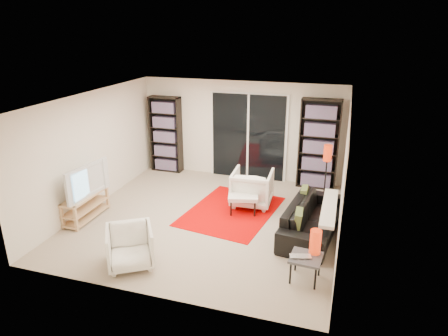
% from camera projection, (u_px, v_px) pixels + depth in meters
% --- Properties ---
extents(floor, '(5.00, 5.00, 0.00)m').
position_uv_depth(floor, '(208.00, 219.00, 7.97)').
color(floor, tan).
rests_on(floor, ground).
extents(wall_back, '(5.00, 0.02, 2.40)m').
position_uv_depth(wall_back, '(241.00, 130.00, 9.80)').
color(wall_back, white).
rests_on(wall_back, ground).
extents(wall_front, '(5.00, 0.02, 2.40)m').
position_uv_depth(wall_front, '(144.00, 221.00, 5.31)').
color(wall_front, white).
rests_on(wall_front, ground).
extents(wall_left, '(0.02, 5.00, 2.40)m').
position_uv_depth(wall_left, '(93.00, 150.00, 8.25)').
color(wall_left, white).
rests_on(wall_left, ground).
extents(wall_right, '(0.02, 5.00, 2.40)m').
position_uv_depth(wall_right, '(344.00, 176.00, 6.86)').
color(wall_right, white).
rests_on(wall_right, ground).
extents(ceiling, '(5.00, 5.00, 0.02)m').
position_uv_depth(ceiling, '(206.00, 99.00, 7.14)').
color(ceiling, white).
rests_on(ceiling, wall_back).
extents(sliding_door, '(1.92, 0.08, 2.16)m').
position_uv_depth(sliding_door, '(248.00, 137.00, 9.76)').
color(sliding_door, white).
rests_on(sliding_door, ground).
extents(bookshelf_left, '(0.80, 0.30, 1.95)m').
position_uv_depth(bookshelf_left, '(166.00, 135.00, 10.27)').
color(bookshelf_left, black).
rests_on(bookshelf_left, ground).
extents(bookshelf_right, '(0.90, 0.30, 2.10)m').
position_uv_depth(bookshelf_right, '(319.00, 144.00, 9.17)').
color(bookshelf_right, black).
rests_on(bookshelf_right, ground).
extents(tv_stand, '(0.36, 1.13, 0.50)m').
position_uv_depth(tv_stand, '(86.00, 206.00, 7.91)').
color(tv_stand, '#DFB881').
rests_on(tv_stand, floor).
extents(tv, '(0.30, 1.12, 0.64)m').
position_uv_depth(tv, '(83.00, 180.00, 7.71)').
color(tv, black).
rests_on(tv, tv_stand).
extents(rug, '(1.94, 2.43, 0.01)m').
position_uv_depth(rug, '(232.00, 211.00, 8.28)').
color(rug, '#D50100').
rests_on(rug, floor).
extents(sofa, '(1.08, 2.18, 0.61)m').
position_uv_depth(sofa, '(313.00, 218.00, 7.33)').
color(sofa, black).
rests_on(sofa, floor).
extents(armchair_back, '(0.86, 0.88, 0.77)m').
position_uv_depth(armchair_back, '(252.00, 188.00, 8.47)').
color(armchair_back, white).
rests_on(armchair_back, floor).
extents(armchair_front, '(0.98, 0.99, 0.66)m').
position_uv_depth(armchair_front, '(130.00, 247.00, 6.34)').
color(armchair_front, white).
rests_on(armchair_front, floor).
extents(ottoman, '(0.70, 0.62, 0.40)m').
position_uv_depth(ottoman, '(243.00, 197.00, 8.12)').
color(ottoman, white).
rests_on(ottoman, floor).
extents(side_table, '(0.49, 0.49, 0.40)m').
position_uv_depth(side_table, '(306.00, 259.00, 5.96)').
color(side_table, '#444448').
rests_on(side_table, floor).
extents(laptop, '(0.36, 0.28, 0.03)m').
position_uv_depth(laptop, '(301.00, 258.00, 5.88)').
color(laptop, silver).
rests_on(laptop, side_table).
extents(table_lamp, '(0.17, 0.17, 0.38)m').
position_uv_depth(table_lamp, '(315.00, 242.00, 5.98)').
color(table_lamp, red).
rests_on(table_lamp, side_table).
extents(floor_lamp, '(0.19, 0.19, 1.28)m').
position_uv_depth(floor_lamp, '(327.00, 159.00, 8.42)').
color(floor_lamp, black).
rests_on(floor_lamp, floor).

